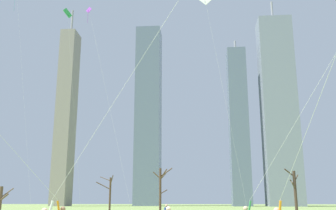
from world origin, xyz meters
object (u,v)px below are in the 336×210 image
object	(u,v)px
kite_flyer_far_back_red	(84,162)
distant_kite_low_near_trees_green	(68,27)
distant_kite_high_overhead_teal	(18,10)
bare_tree_right_of_center	(161,189)
distant_kite_drifting_left_white	(208,14)
distant_kite_drifting_right_purple	(95,38)
bare_tree_leftmost	(295,191)
bare_tree_rightmost	(0,199)
kite_flyer_foreground_left_blue	(297,174)
bare_tree_far_right_edge	(109,194)
kite_flyer_midfield_center_orange	(29,184)
kite_flyer_foreground_right_pink	(283,156)

from	to	relation	value
kite_flyer_far_back_red	distant_kite_low_near_trees_green	distance (m)	30.95
distant_kite_high_overhead_teal	bare_tree_right_of_center	bearing A→B (deg)	17.21
distant_kite_drifting_left_white	distant_kite_drifting_right_purple	distance (m)	10.02
distant_kite_drifting_left_white	bare_tree_leftmost	world-z (taller)	distant_kite_drifting_left_white
bare_tree_rightmost	bare_tree_leftmost	bearing A→B (deg)	2.44
kite_flyer_foreground_left_blue	distant_kite_drifting_left_white	distance (m)	22.37
kite_flyer_foreground_left_blue	bare_tree_far_right_edge	size ratio (longest dim) A/B	2.66
kite_flyer_midfield_center_orange	distant_kite_high_overhead_teal	distance (m)	41.19
bare_tree_right_of_center	bare_tree_far_right_edge	distance (m)	6.59
kite_flyer_far_back_red	distant_kite_high_overhead_teal	world-z (taller)	distant_kite_high_overhead_teal
distant_kite_drifting_right_purple	distant_kite_low_near_trees_green	xyz separation A→B (m)	(-4.97, 7.02, 4.51)
distant_kite_high_overhead_teal	bare_tree_far_right_edge	world-z (taller)	distant_kite_high_overhead_teal
distant_kite_high_overhead_teal	distant_kite_drifting_left_white	bearing A→B (deg)	-30.86
kite_flyer_far_back_red	kite_flyer_foreground_left_blue	xyz separation A→B (m)	(7.51, -0.11, -0.50)
kite_flyer_far_back_red	distant_kite_high_overhead_teal	bearing A→B (deg)	121.75
kite_flyer_far_back_red	distant_kite_low_near_trees_green	size ratio (longest dim) A/B	0.68
distant_kite_drifting_right_purple	bare_tree_rightmost	bearing A→B (deg)	133.59
kite_flyer_foreground_right_pink	distant_kite_low_near_trees_green	xyz separation A→B (m)	(-17.64, 19.90, 16.36)
kite_flyer_foreground_left_blue	distant_kite_drifting_left_white	xyz separation A→B (m)	(-2.34, 16.75, 14.64)
distant_kite_drifting_right_purple	bare_tree_far_right_edge	bearing A→B (deg)	97.51
bare_tree_right_of_center	bare_tree_rightmost	bearing A→B (deg)	-169.11
kite_flyer_foreground_left_blue	distant_kite_drifting_left_white	bearing A→B (deg)	97.96
kite_flyer_midfield_center_orange	distant_kite_drifting_right_purple	bearing A→B (deg)	96.97
kite_flyer_midfield_center_orange	bare_tree_right_of_center	size ratio (longest dim) A/B	2.27
distant_kite_drifting_left_white	kite_flyer_foreground_right_pink	bearing A→B (deg)	-77.39
distant_kite_drifting_left_white	bare_tree_leftmost	distance (m)	25.46
kite_flyer_foreground_left_blue	bare_tree_leftmost	size ratio (longest dim) A/B	2.32
bare_tree_leftmost	bare_tree_far_right_edge	size ratio (longest dim) A/B	1.14
kite_flyer_foreground_right_pink	distant_kite_drifting_left_white	world-z (taller)	distant_kite_drifting_left_white
kite_flyer_foreground_left_blue	distant_kite_drifting_right_purple	distance (m)	24.68
distant_kite_drifting_left_white	distant_kite_low_near_trees_green	bearing A→B (deg)	153.54
distant_kite_high_overhead_teal	distant_kite_low_near_trees_green	xyz separation A→B (m)	(9.70, -7.28, -6.20)
distant_kite_drifting_left_white	bare_tree_rightmost	distance (m)	34.04
kite_flyer_far_back_red	distant_kite_drifting_right_purple	bearing A→B (deg)	105.46
kite_flyer_far_back_red	kite_flyer_midfield_center_orange	world-z (taller)	kite_flyer_far_back_red
kite_flyer_midfield_center_orange	bare_tree_far_right_edge	xyz separation A→B (m)	(-4.25, 33.31, 0.15)
kite_flyer_far_back_red	bare_tree_leftmost	world-z (taller)	kite_flyer_far_back_red
distant_kite_drifting_left_white	distant_kite_high_overhead_teal	bearing A→B (deg)	149.14
kite_flyer_midfield_center_orange	bare_tree_leftmost	bearing A→B (deg)	60.63
kite_flyer_foreground_right_pink	bare_tree_leftmost	xyz separation A→B (m)	(7.61, 30.72, -0.87)
distant_kite_drifting_right_purple	bare_tree_rightmost	distance (m)	26.33
bare_tree_right_of_center	distant_kite_drifting_right_purple	bearing A→B (deg)	-101.03
distant_kite_high_overhead_teal	bare_tree_rightmost	size ratio (longest dim) A/B	7.78
kite_flyer_far_back_red	kite_flyer_foreground_left_blue	bearing A→B (deg)	-0.81
kite_flyer_midfield_center_orange	bare_tree_rightmost	size ratio (longest dim) A/B	3.70
bare_tree_right_of_center	kite_flyer_far_back_red	bearing A→B (deg)	-88.77
kite_flyer_midfield_center_orange	distant_kite_low_near_trees_green	world-z (taller)	distant_kite_low_near_trees_green
bare_tree_right_of_center	bare_tree_leftmost	bearing A→B (deg)	-7.70
bare_tree_rightmost	kite_flyer_foreground_left_blue	bearing A→B (deg)	-50.31
kite_flyer_foreground_right_pink	distant_kite_low_near_trees_green	world-z (taller)	distant_kite_low_near_trees_green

